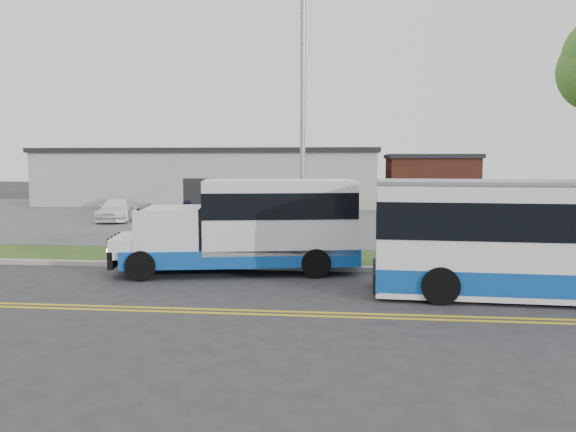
# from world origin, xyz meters

# --- Properties ---
(ground) EXTENTS (140.00, 140.00, 0.00)m
(ground) POSITION_xyz_m (0.00, 0.00, 0.00)
(ground) COLOR #28282B
(ground) RESTS_ON ground
(lane_line_north) EXTENTS (70.00, 0.12, 0.01)m
(lane_line_north) POSITION_xyz_m (0.00, -3.85, 0.01)
(lane_line_north) COLOR gold
(lane_line_north) RESTS_ON ground
(lane_line_south) EXTENTS (70.00, 0.12, 0.01)m
(lane_line_south) POSITION_xyz_m (0.00, -4.15, 0.01)
(lane_line_south) COLOR gold
(lane_line_south) RESTS_ON ground
(curb) EXTENTS (80.00, 0.30, 0.15)m
(curb) POSITION_xyz_m (0.00, 1.10, 0.07)
(curb) COLOR #9E9B93
(curb) RESTS_ON ground
(verge) EXTENTS (80.00, 3.30, 0.10)m
(verge) POSITION_xyz_m (0.00, 2.90, 0.05)
(verge) COLOR #2B4A18
(verge) RESTS_ON ground
(parking_lot) EXTENTS (80.00, 25.00, 0.10)m
(parking_lot) POSITION_xyz_m (0.00, 17.00, 0.05)
(parking_lot) COLOR #4C4C4F
(parking_lot) RESTS_ON ground
(commercial_building) EXTENTS (25.40, 10.40, 4.35)m
(commercial_building) POSITION_xyz_m (-6.00, 27.00, 2.18)
(commercial_building) COLOR #9E9E99
(commercial_building) RESTS_ON ground
(brick_wing) EXTENTS (6.30, 7.30, 3.90)m
(brick_wing) POSITION_xyz_m (10.50, 26.00, 1.96)
(brick_wing) COLOR brown
(brick_wing) RESTS_ON ground
(streetlight_near) EXTENTS (0.35, 1.53, 9.50)m
(streetlight_near) POSITION_xyz_m (3.00, 2.73, 5.23)
(streetlight_near) COLOR gray
(streetlight_near) RESTS_ON verge
(shuttle_bus) EXTENTS (7.74, 3.72, 2.86)m
(shuttle_bus) POSITION_xyz_m (1.68, 0.74, 1.53)
(shuttle_bus) COLOR #0E449D
(shuttle_bus) RESTS_ON ground
(pedestrian) EXTENTS (0.70, 0.46, 1.91)m
(pedestrian) POSITION_xyz_m (-1.43, 4.00, 1.06)
(pedestrian) COLOR black
(pedestrian) RESTS_ON verge
(parked_car_a) EXTENTS (3.67, 5.17, 1.62)m
(parked_car_a) POSITION_xyz_m (-0.44, 12.18, 0.91)
(parked_car_a) COLOR #B5B7BD
(parked_car_a) RESTS_ON parking_lot
(parked_car_b) EXTENTS (2.56, 4.58, 1.26)m
(parked_car_b) POSITION_xyz_m (-8.28, 13.68, 0.73)
(parked_car_b) COLOR white
(parked_car_b) RESTS_ON parking_lot
(grocery_bag_left) EXTENTS (0.32, 0.32, 0.32)m
(grocery_bag_left) POSITION_xyz_m (-1.73, 3.75, 0.26)
(grocery_bag_left) COLOR white
(grocery_bag_left) RESTS_ON verge
(grocery_bag_right) EXTENTS (0.32, 0.32, 0.32)m
(grocery_bag_right) POSITION_xyz_m (-1.13, 4.25, 0.26)
(grocery_bag_right) COLOR white
(grocery_bag_right) RESTS_ON verge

